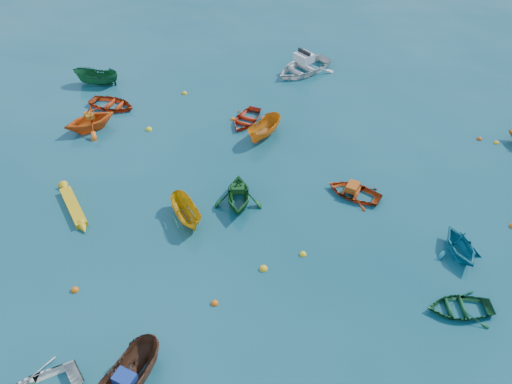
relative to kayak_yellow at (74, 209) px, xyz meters
The scene contains 26 objects.
ground 7.70m from the kayak_yellow, ahead, with size 160.00×160.00×0.00m, color #0A464F.
dinghy_orange_w 7.23m from the kayak_yellow, 126.02° to the left, with size 2.67×3.10×1.63m, color orange.
sampan_yellow_mid 5.91m from the kayak_yellow, 21.66° to the left, with size 1.07×2.84×1.10m, color gold.
dinghy_green_e 18.74m from the kayak_yellow, ahead, with size 1.95×2.72×0.56m, color #104623.
dinghy_cyan_se 18.87m from the kayak_yellow, 19.84° to the left, with size 2.15×2.49×1.31m, color #167289.
dinghy_red_nw 9.74m from the kayak_yellow, 119.87° to the left, with size 2.27×3.17×0.66m, color #B9340F.
sampan_orange_n 11.71m from the kayak_yellow, 62.33° to the left, with size 1.14×3.02×1.17m, color orange.
dinghy_green_n 8.37m from the kayak_yellow, 31.86° to the left, with size 2.50×2.90×1.53m, color #13521D.
dinghy_red_ne 14.44m from the kayak_yellow, 33.44° to the left, with size 2.04×2.86×0.59m, color #B23A0E.
dinghy_red_far 11.80m from the kayak_yellow, 71.91° to the left, with size 2.04×2.85×0.59m, color red.
sampan_green_far 12.89m from the kayak_yellow, 127.19° to the left, with size 1.18×3.13×1.21m, color #13552B.
kayak_yellow is the anchor object (origin of this frame).
motorboat_white 19.40m from the kayak_yellow, 78.12° to the left, with size 3.25×4.55×1.54m, color silver.
tarp_blue_a 10.73m from the kayak_yellow, 35.30° to the right, with size 0.74×0.56×0.36m, color navy.
tarp_orange_a 7.32m from the kayak_yellow, 125.66° to the left, with size 0.62×0.47×0.30m, color #C56A14.
tarp_green_b 8.43m from the kayak_yellow, 32.54° to the left, with size 0.65×0.49×0.32m, color #104116.
tarp_orange_b 14.36m from the kayak_yellow, 33.65° to the left, with size 0.75×0.57×0.36m, color #BA5013.
buoy_or_a 5.33m from the kayak_yellow, 45.24° to the right, with size 0.34×0.34×0.34m, color #DB610B.
buoy_ye_a 11.85m from the kayak_yellow, 13.95° to the left, with size 0.32×0.32×0.32m, color yellow.
buoy_or_b 9.52m from the kayak_yellow, ahead, with size 0.32×0.32×0.32m, color #F25E0D.
buoy_ye_b 7.61m from the kayak_yellow, 98.52° to the left, with size 0.38×0.38×0.38m, color yellow.
buoy_or_c 11.37m from the kayak_yellow, 75.72° to the left, with size 0.31×0.31×0.31m, color orange.
buoy_ye_c 10.39m from the kayak_yellow, ahead, with size 0.38×0.38×0.38m, color yellow.
buoy_ye_d 12.30m from the kayak_yellow, 98.12° to the left, with size 0.35×0.35×0.35m, color yellow.
buoy_or_e 23.51m from the kayak_yellow, 44.09° to the left, with size 0.31×0.31×0.31m, color #CF490B.
buoy_ye_e 24.27m from the kayak_yellow, 42.67° to the left, with size 0.29×0.29×0.29m, color yellow.
Camera 1 is at (9.39, -11.91, 17.40)m, focal length 35.00 mm.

